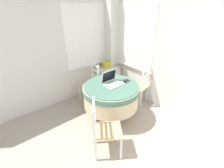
{
  "coord_description": "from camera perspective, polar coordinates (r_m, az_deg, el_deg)",
  "views": [
    {
      "loc": [
        -0.89,
        0.01,
        2.13
      ],
      "look_at": [
        0.89,
        2.12,
        0.69
      ],
      "focal_mm": 24.0,
      "sensor_mm": 36.0,
      "label": 1
    }
  ],
  "objects": [
    {
      "name": "dining_chair_camera_near",
      "position": [
        2.39,
        -2.94,
        -17.16
      ],
      "size": [
        0.58,
        0.57,
        0.95
      ],
      "color": "tan",
      "rests_on": "ground_plane"
    },
    {
      "name": "corner_room_shell",
      "position": [
        2.95,
        3.8,
        10.66
      ],
      "size": [
        4.11,
        5.11,
        2.55
      ],
      "color": "silver",
      "rests_on": "ground_plane"
    },
    {
      "name": "storage_box",
      "position": [
        4.07,
        -2.1,
        7.36
      ],
      "size": [
        0.19,
        0.15,
        0.16
      ],
      "color": "gold",
      "rests_on": "corner_cabinet"
    },
    {
      "name": "laptop",
      "position": [
        2.92,
        0.03,
        0.99
      ],
      "size": [
        0.35,
        0.3,
        0.26
      ],
      "color": "silver",
      "rests_on": "round_dining_table"
    },
    {
      "name": "dining_chair_near_right_window",
      "position": [
        3.59,
        10.39,
        -0.87
      ],
      "size": [
        0.47,
        0.5,
        0.95
      ],
      "color": "tan",
      "rests_on": "ground_plane"
    },
    {
      "name": "corner_cabinet",
      "position": [
        4.26,
        -1.34,
        2.41
      ],
      "size": [
        0.62,
        0.41,
        0.65
      ],
      "color": "silver",
      "rests_on": "ground_plane"
    },
    {
      "name": "round_dining_table",
      "position": [
        2.99,
        -0.35,
        -3.81
      ],
      "size": [
        1.12,
        1.12,
        0.77
      ],
      "color": "#4C3D2D",
      "rests_on": "ground_plane"
    },
    {
      "name": "cell_phone",
      "position": [
        3.1,
        5.93,
        1.47
      ],
      "size": [
        0.06,
        0.12,
        0.01
      ],
      "color": "#2D2D33",
      "rests_on": "round_dining_table"
    },
    {
      "name": "computer_mouse",
      "position": [
        3.02,
        5.05,
        1.18
      ],
      "size": [
        0.06,
        0.1,
        0.05
      ],
      "color": "black",
      "rests_on": "round_dining_table"
    },
    {
      "name": "dining_chair_near_back_window",
      "position": [
        3.69,
        -8.15,
        0.12
      ],
      "size": [
        0.48,
        0.44,
        0.95
      ],
      "color": "tan",
      "rests_on": "ground_plane"
    }
  ]
}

